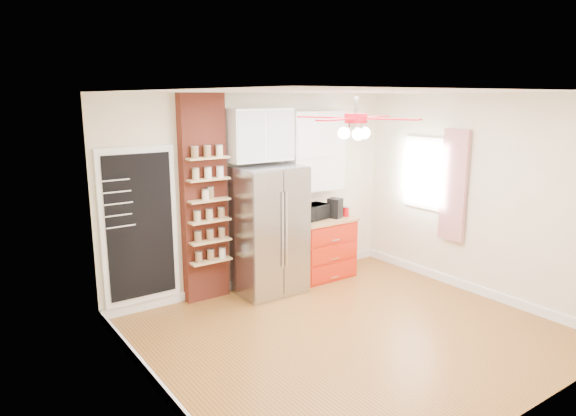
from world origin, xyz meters
TOP-DOWN VIEW (x-y plane):
  - floor at (0.00, 0.00)m, footprint 4.50×4.50m
  - ceiling at (0.00, 0.00)m, footprint 4.50×4.50m
  - wall_back at (0.00, 2.00)m, footprint 4.50×0.02m
  - wall_front at (0.00, -2.00)m, footprint 4.50×0.02m
  - wall_left at (-2.25, 0.00)m, footprint 0.02×4.00m
  - wall_right at (2.25, 0.00)m, footprint 0.02×4.00m
  - chalkboard at (-1.70, 1.96)m, footprint 0.95×0.05m
  - brick_pillar at (-0.85, 1.92)m, footprint 0.60×0.16m
  - fridge at (-0.05, 1.63)m, footprint 0.90×0.70m
  - upper_glass_cabinet at (-0.05, 1.82)m, footprint 0.90×0.35m
  - red_cabinet at (0.92, 1.68)m, footprint 0.94×0.64m
  - upper_shelf_unit at (0.92, 1.85)m, footprint 0.90×0.30m
  - window at (2.23, 0.90)m, footprint 0.04×0.75m
  - curtain at (2.18, 0.35)m, footprint 0.06×0.40m
  - ceiling_fan at (0.00, 0.00)m, footprint 1.40×1.40m
  - toaster_oven at (0.79, 1.70)m, footprint 0.44×0.34m
  - coffee_maker at (1.10, 1.58)m, footprint 0.22×0.23m
  - canister_left at (1.29, 1.56)m, footprint 0.12×0.12m
  - canister_right at (1.29, 1.73)m, footprint 0.12×0.12m
  - pantry_jar_oats at (-0.90, 1.77)m, footprint 0.11×0.11m
  - pantry_jar_beans at (-0.81, 1.81)m, footprint 0.09×0.09m

SIDE VIEW (x-z plane):
  - floor at x=0.00m, z-range 0.00..0.00m
  - red_cabinet at x=0.92m, z-range 0.00..0.90m
  - fridge at x=-0.05m, z-range 0.00..1.75m
  - canister_right at x=1.29m, z-range 0.90..1.03m
  - canister_left at x=1.29m, z-range 0.90..1.04m
  - toaster_oven at x=0.79m, z-range 0.90..1.12m
  - coffee_maker at x=1.10m, z-range 0.90..1.19m
  - chalkboard at x=-1.70m, z-range 0.12..2.08m
  - wall_back at x=0.00m, z-range 0.00..2.70m
  - wall_front at x=0.00m, z-range 0.00..2.70m
  - wall_left at x=-2.25m, z-range 0.00..2.70m
  - wall_right at x=2.25m, z-range 0.00..2.70m
  - brick_pillar at x=-0.85m, z-range 0.00..2.70m
  - pantry_jar_oats at x=-0.90m, z-range 1.37..1.50m
  - pantry_jar_beans at x=-0.81m, z-range 1.37..1.51m
  - curtain at x=2.18m, z-range 0.67..2.23m
  - window at x=2.23m, z-range 1.02..2.08m
  - upper_shelf_unit at x=0.92m, z-range 1.30..2.45m
  - upper_glass_cabinet at x=-0.05m, z-range 1.80..2.50m
  - ceiling_fan at x=0.00m, z-range 2.20..2.65m
  - ceiling at x=0.00m, z-range 2.70..2.70m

